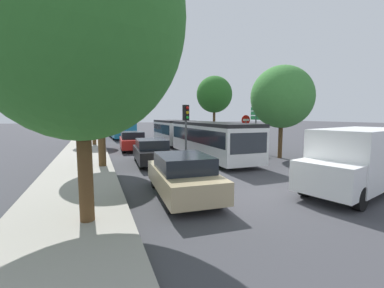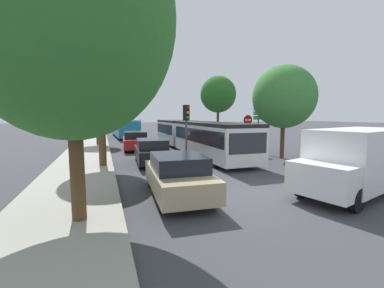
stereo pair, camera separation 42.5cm
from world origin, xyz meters
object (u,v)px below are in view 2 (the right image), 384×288
object	(u,v)px
tree_left_mid	(100,82)
tree_right_mid	(218,95)
traffic_light	(186,120)
no_entry_sign	(248,128)
tree_left_far	(97,104)
white_van	(355,159)
direction_sign_post	(258,119)
tree_right_near	(284,98)
queued_car_black	(152,151)
city_bus_rear	(124,127)
queued_car_tan	(178,175)
queued_car_red	(135,141)
articulated_bus	(194,134)
tree_left_near	(70,17)

from	to	relation	value
tree_left_mid	tree_right_mid	size ratio (longest dim) A/B	0.91
traffic_light	no_entry_sign	size ratio (longest dim) A/B	1.21
tree_left_far	tree_right_mid	distance (m)	12.28
tree_left_far	tree_right_mid	world-z (taller)	tree_right_mid
white_van	tree_left_mid	xyz separation A→B (m)	(-8.43, 7.79, 3.25)
traffic_light	tree_left_far	bearing A→B (deg)	-174.46
direction_sign_post	tree_left_far	world-z (taller)	tree_left_far
white_van	traffic_light	bearing A→B (deg)	-80.03
tree_right_near	queued_car_black	bearing A→B (deg)	174.11
tree_left_far	tree_right_mid	xyz separation A→B (m)	(12.23, 0.12, 1.12)
direction_sign_post	tree_left_mid	world-z (taller)	tree_left_mid
city_bus_rear	tree_left_mid	distance (m)	20.42
queued_car_tan	direction_sign_post	xyz separation A→B (m)	(8.51, 8.05, 1.82)
queued_car_tan	tree_left_far	size ratio (longest dim) A/B	0.79
queued_car_red	traffic_light	bearing A→B (deg)	-158.74
no_entry_sign	tree_left_mid	world-z (taller)	tree_left_mid
articulated_bus	tree_right_near	xyz separation A→B (m)	(4.42, -4.86, 2.51)
white_van	tree_left_near	size ratio (longest dim) A/B	0.67
traffic_light	articulated_bus	bearing A→B (deg)	136.03
traffic_light	tree_right_mid	size ratio (longest dim) A/B	0.49
white_van	direction_sign_post	size ratio (longest dim) A/B	1.48
queued_car_black	tree_left_mid	xyz separation A→B (m)	(-2.68, -0.28, 3.76)
tree_right_mid	no_entry_sign	bearing A→B (deg)	-101.89
articulated_bus	tree_right_near	bearing A→B (deg)	42.22
queued_car_tan	queued_car_red	world-z (taller)	queued_car_red
queued_car_black	tree_left_near	distance (m)	9.41
city_bus_rear	white_van	distance (m)	28.38
direction_sign_post	tree_left_far	bearing A→B (deg)	-34.85
city_bus_rear	queued_car_red	world-z (taller)	city_bus_rear
white_van	articulated_bus	bearing A→B (deg)	-97.61
queued_car_tan	tree_left_far	bearing A→B (deg)	12.76
queued_car_black	queued_car_red	distance (m)	6.42
queued_car_red	white_van	world-z (taller)	white_van
queued_car_black	tree_left_mid	world-z (taller)	tree_left_mid
articulated_bus	white_van	distance (m)	12.19
white_van	direction_sign_post	xyz separation A→B (m)	(2.51, 9.83, 1.33)
articulated_bus	queued_car_tan	size ratio (longest dim) A/B	3.67
direction_sign_post	tree_right_mid	bearing A→B (deg)	-92.67
city_bus_rear	direction_sign_post	world-z (taller)	direction_sign_post
queued_car_tan	tree_right_mid	xyz separation A→B (m)	(9.42, 17.02, 4.18)
traffic_light	queued_car_black	bearing A→B (deg)	-118.90
tree_right_near	tree_right_mid	xyz separation A→B (m)	(0.77, 11.59, 1.06)
direction_sign_post	queued_car_red	bearing A→B (deg)	-25.69
no_entry_sign	direction_sign_post	bearing A→B (deg)	102.80
tree_left_far	tree_left_near	bearing A→B (deg)	-90.65
articulated_bus	tree_left_far	size ratio (longest dim) A/B	2.91
tree_left_near	tree_left_mid	distance (m)	7.45
tree_left_near	tree_left_far	xyz separation A→B (m)	(0.21, 18.28, -1.28)
tree_left_mid	tree_right_mid	bearing A→B (deg)	42.86
articulated_bus	queued_car_tan	distance (m)	11.14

